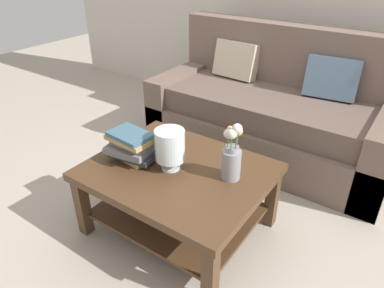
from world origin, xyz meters
name	(u,v)px	position (x,y,z in m)	size (l,w,h in m)	color
ground_plane	(221,196)	(0.00, 0.00, 0.00)	(10.00, 10.00, 0.00)	#ADA393
couch	(272,113)	(0.00, 0.84, 0.36)	(2.02, 0.90, 1.06)	brown
coffee_table	(179,186)	(-0.06, -0.44, 0.34)	(1.06, 0.86, 0.47)	#4C331E
book_stack_main	(132,145)	(-0.36, -0.51, 0.56)	(0.32, 0.26, 0.19)	tan
glass_hurricane_vase	(170,146)	(-0.10, -0.46, 0.62)	(0.18, 0.18, 0.26)	silver
flower_pitcher	(232,156)	(0.24, -0.34, 0.61)	(0.11, 0.12, 0.36)	gray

